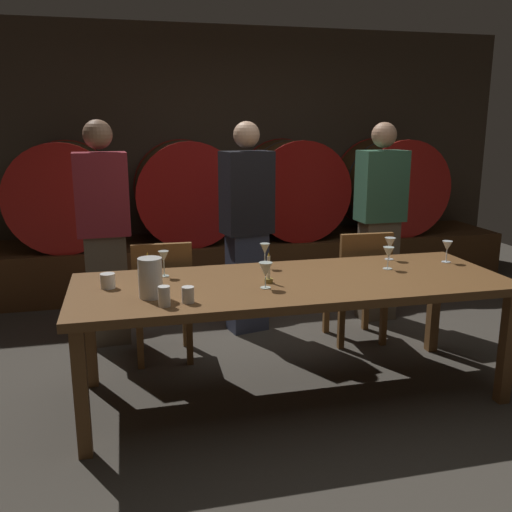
{
  "coord_description": "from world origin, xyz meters",
  "views": [
    {
      "loc": [
        -1.16,
        -3.12,
        1.65
      ],
      "look_at": [
        -0.37,
        0.15,
        0.85
      ],
      "focal_mm": 38.81,
      "sensor_mm": 36.0,
      "label": 1
    }
  ],
  "objects_px": {
    "candle_left": "(148,278)",
    "wine_barrel_center_right": "(292,189)",
    "wine_glass_right": "(390,244)",
    "wine_barrel_center_left": "(186,192)",
    "guest_left": "(104,233)",
    "wine_glass_far_left": "(164,258)",
    "wine_glass_center_right": "(388,253)",
    "chair_right": "(359,281)",
    "cup_left": "(108,281)",
    "wine_glass_left": "(266,270)",
    "wine_barrel_far_left": "(65,195)",
    "dining_table": "(292,290)",
    "guest_right": "(380,221)",
    "chair_left": "(163,295)",
    "cup_center": "(164,296)",
    "wine_glass_center_left": "(265,250)",
    "wine_glass_far_right": "(447,247)",
    "guest_center": "(247,227)",
    "wine_barrel_far_right": "(389,186)",
    "candle_right": "(269,275)",
    "pitcher": "(150,278)",
    "cup_right": "(188,295)"
  },
  "relations": [
    {
      "from": "wine_barrel_center_left",
      "to": "cup_left",
      "type": "xyz_separation_m",
      "value": [
        -0.72,
        -2.4,
        -0.21
      ]
    },
    {
      "from": "wine_glass_left",
      "to": "wine_glass_center_right",
      "type": "xyz_separation_m",
      "value": [
        0.87,
        0.23,
        -0.0
      ]
    },
    {
      "from": "wine_glass_far_left",
      "to": "wine_barrel_center_right",
      "type": "bearing_deg",
      "value": 56.05
    },
    {
      "from": "wine_barrel_center_left",
      "to": "wine_glass_center_left",
      "type": "relative_size",
      "value": 6.32
    },
    {
      "from": "dining_table",
      "to": "wine_glass_far_right",
      "type": "xyz_separation_m",
      "value": [
        1.14,
        0.18,
        0.17
      ]
    },
    {
      "from": "wine_barrel_center_left",
      "to": "chair_right",
      "type": "relative_size",
      "value": 1.15
    },
    {
      "from": "guest_left",
      "to": "wine_glass_center_right",
      "type": "xyz_separation_m",
      "value": [
        1.79,
        -1.03,
        -0.02
      ]
    },
    {
      "from": "chair_left",
      "to": "candle_left",
      "type": "xyz_separation_m",
      "value": [
        -0.12,
        -0.65,
        0.31
      ]
    },
    {
      "from": "chair_left",
      "to": "chair_right",
      "type": "bearing_deg",
      "value": -178.01
    },
    {
      "from": "chair_left",
      "to": "candle_left",
      "type": "height_order",
      "value": "candle_left"
    },
    {
      "from": "guest_center",
      "to": "guest_right",
      "type": "height_order",
      "value": "guest_center"
    },
    {
      "from": "chair_left",
      "to": "wine_glass_far_left",
      "type": "xyz_separation_m",
      "value": [
        -0.01,
        -0.42,
        0.37
      ]
    },
    {
      "from": "wine_glass_right",
      "to": "wine_barrel_center_left",
      "type": "bearing_deg",
      "value": 118.25
    },
    {
      "from": "cup_left",
      "to": "wine_barrel_center_right",
      "type": "bearing_deg",
      "value": 52.71
    },
    {
      "from": "wine_glass_far_left",
      "to": "wine_glass_center_left",
      "type": "xyz_separation_m",
      "value": [
        0.66,
        0.07,
        -0.0
      ]
    },
    {
      "from": "pitcher",
      "to": "wine_glass_center_left",
      "type": "height_order",
      "value": "pitcher"
    },
    {
      "from": "wine_barrel_far_right",
      "to": "cup_center",
      "type": "relative_size",
      "value": 9.49
    },
    {
      "from": "wine_barrel_far_right",
      "to": "wine_glass_center_right",
      "type": "height_order",
      "value": "wine_barrel_far_right"
    },
    {
      "from": "guest_center",
      "to": "candle_left",
      "type": "relative_size",
      "value": 7.89
    },
    {
      "from": "guest_left",
      "to": "wine_glass_center_left",
      "type": "xyz_separation_m",
      "value": [
        1.03,
        -0.8,
        -0.01
      ]
    },
    {
      "from": "wine_barrel_center_right",
      "to": "wine_glass_right",
      "type": "distance_m",
      "value": 2.15
    },
    {
      "from": "wine_barrel_far_left",
      "to": "wine_barrel_far_right",
      "type": "xyz_separation_m",
      "value": [
        3.38,
        0.0,
        0.0
      ]
    },
    {
      "from": "wine_glass_far_right",
      "to": "cup_center",
      "type": "distance_m",
      "value": 1.99
    },
    {
      "from": "guest_right",
      "to": "wine_glass_far_right",
      "type": "relative_size",
      "value": 11.37
    },
    {
      "from": "wine_barrel_center_left",
      "to": "guest_left",
      "type": "bearing_deg",
      "value": -119.51
    },
    {
      "from": "wine_glass_far_left",
      "to": "wine_glass_left",
      "type": "bearing_deg",
      "value": -35.43
    },
    {
      "from": "chair_right",
      "to": "wine_glass_left",
      "type": "distance_m",
      "value": 1.3
    },
    {
      "from": "wine_glass_far_left",
      "to": "wine_glass_center_right",
      "type": "relative_size",
      "value": 1.1
    },
    {
      "from": "wine_glass_far_left",
      "to": "wine_glass_center_left",
      "type": "relative_size",
      "value": 1.0
    },
    {
      "from": "dining_table",
      "to": "chair_right",
      "type": "xyz_separation_m",
      "value": [
        0.75,
        0.69,
        -0.19
      ]
    },
    {
      "from": "candle_left",
      "to": "wine_barrel_center_right",
      "type": "bearing_deg",
      "value": 56.84
    },
    {
      "from": "cup_center",
      "to": "dining_table",
      "type": "bearing_deg",
      "value": 21.78
    },
    {
      "from": "dining_table",
      "to": "wine_glass_center_right",
      "type": "xyz_separation_m",
      "value": [
        0.67,
        0.11,
        0.17
      ]
    },
    {
      "from": "dining_table",
      "to": "cup_center",
      "type": "height_order",
      "value": "cup_center"
    },
    {
      "from": "chair_right",
      "to": "cup_center",
      "type": "height_order",
      "value": "chair_right"
    },
    {
      "from": "wine_glass_left",
      "to": "cup_center",
      "type": "distance_m",
      "value": 0.62
    },
    {
      "from": "dining_table",
      "to": "wine_glass_left",
      "type": "bearing_deg",
      "value": -148.71
    },
    {
      "from": "wine_barrel_center_right",
      "to": "cup_right",
      "type": "bearing_deg",
      "value": -117.03
    },
    {
      "from": "candle_right",
      "to": "wine_glass_left",
      "type": "height_order",
      "value": "candle_right"
    },
    {
      "from": "guest_center",
      "to": "guest_right",
      "type": "relative_size",
      "value": 1.0
    },
    {
      "from": "cup_left",
      "to": "wine_barrel_far_left",
      "type": "bearing_deg",
      "value": 100.25
    },
    {
      "from": "wine_barrel_center_left",
      "to": "chair_left",
      "type": "distance_m",
      "value": 1.91
    },
    {
      "from": "chair_right",
      "to": "cup_left",
      "type": "xyz_separation_m",
      "value": [
        -1.82,
        -0.6,
        0.29
      ]
    },
    {
      "from": "chair_right",
      "to": "wine_glass_left",
      "type": "relative_size",
      "value": 5.85
    },
    {
      "from": "dining_table",
      "to": "guest_right",
      "type": "xyz_separation_m",
      "value": [
        1.13,
        1.17,
        0.18
      ]
    },
    {
      "from": "wine_barrel_far_left",
      "to": "cup_left",
      "type": "xyz_separation_m",
      "value": [
        0.43,
        -2.4,
        -0.21
      ]
    },
    {
      "from": "guest_left",
      "to": "cup_left",
      "type": "distance_m",
      "value": 1.05
    },
    {
      "from": "cup_left",
      "to": "chair_left",
      "type": "bearing_deg",
      "value": 60.1
    },
    {
      "from": "wine_glass_far_right",
      "to": "cup_center",
      "type": "relative_size",
      "value": 1.38
    },
    {
      "from": "wine_barrel_center_left",
      "to": "guest_right",
      "type": "xyz_separation_m",
      "value": [
        1.48,
        -1.31,
        -0.14
      ]
    }
  ]
}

